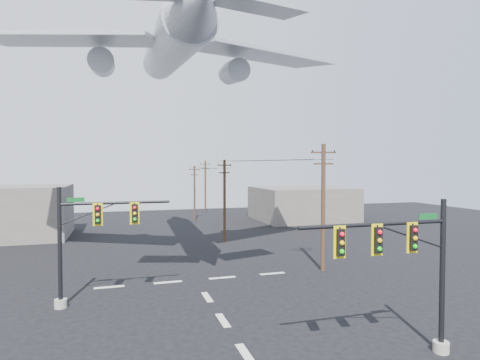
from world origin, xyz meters
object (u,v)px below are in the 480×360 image
object	(u,v)px
utility_pole_b	(225,199)
utility_pole_c	(195,192)
signal_mast_near	(410,269)
utility_pole_a	(323,205)
airliner	(170,48)
signal_mast_far	(85,242)
utility_pole_d	(205,185)

from	to	relation	value
utility_pole_b	utility_pole_c	world-z (taller)	utility_pole_b
signal_mast_near	utility_pole_a	distance (m)	14.62
airliner	signal_mast_far	bearing A→B (deg)	144.84
signal_mast_far	utility_pole_b	bearing A→B (deg)	52.77
signal_mast_near	signal_mast_far	bearing A→B (deg)	141.51
signal_mast_far	airliner	bearing A→B (deg)	54.24
signal_mast_far	utility_pole_c	world-z (taller)	utility_pole_c
utility_pole_b	utility_pole_c	distance (m)	17.16
signal_mast_near	airliner	distance (m)	25.40
utility_pole_c	airliner	bearing A→B (deg)	-119.70
signal_mast_far	utility_pole_b	size ratio (longest dim) A/B	0.79
utility_pole_d	airliner	distance (m)	42.61
signal_mast_near	airliner	bearing A→B (deg)	111.52
utility_pole_d	airliner	bearing A→B (deg)	-98.08
signal_mast_far	utility_pole_a	world-z (taller)	utility_pole_a
signal_mast_far	utility_pole_c	size ratio (longest dim) A/B	0.85
utility_pole_a	utility_pole_c	bearing A→B (deg)	108.42
signal_mast_far	signal_mast_near	bearing A→B (deg)	-38.49
utility_pole_b	utility_pole_d	distance (m)	30.65
signal_mast_far	utility_pole_a	xyz separation A→B (m)	(17.42, 3.08, 1.46)
utility_pole_a	utility_pole_d	xyz separation A→B (m)	(-0.15, 44.41, -0.38)
signal_mast_near	utility_pole_c	size ratio (longest dim) A/B	0.88
utility_pole_b	signal_mast_far	bearing A→B (deg)	-149.66
utility_pole_b	airliner	xyz separation A→B (m)	(-6.87, -8.60, 13.40)
signal_mast_far	utility_pole_d	world-z (taller)	utility_pole_d
utility_pole_a	utility_pole_b	distance (m)	14.74
signal_mast_far	utility_pole_b	world-z (taller)	utility_pole_b
signal_mast_near	utility_pole_d	xyz separation A→B (m)	(3.38, 58.54, 0.96)
signal_mast_near	utility_pole_b	distance (m)	28.21
utility_pole_c	utility_pole_d	world-z (taller)	utility_pole_d
utility_pole_a	utility_pole_c	size ratio (longest dim) A/B	1.21
signal_mast_near	utility_pole_d	bearing A→B (deg)	86.69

